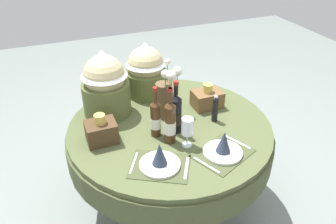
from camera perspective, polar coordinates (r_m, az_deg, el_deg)
The scene contains 14 objects.
ground at distance 2.78m, azimuth 0.27°, elevation -14.62°, with size 8.00×8.00×0.00m, color gray.
dining_table at distance 2.39m, azimuth 0.31°, elevation -4.78°, with size 1.42×1.42×0.73m.
place_setting_left at distance 1.94m, azimuth -1.42°, elevation -8.13°, with size 0.42×0.39×0.16m.
place_setting_right at distance 2.05m, azimuth 9.38°, elevation -5.98°, with size 0.42×0.37×0.16m.
flower_vase at distance 2.31m, azimuth -0.51°, elevation 3.00°, with size 0.20×0.18×0.43m.
wine_bottle_left at distance 2.14m, azimuth -2.13°, elevation -1.04°, with size 0.07×0.07×0.35m.
wine_bottle_centre at distance 2.17m, azimuth 1.31°, elevation -0.21°, with size 0.08×0.08×0.37m.
wine_bottle_right at distance 2.07m, azimuth 0.36°, elevation -1.73°, with size 0.07×0.07×0.38m.
wine_glass_right at distance 2.04m, azimuth 3.34°, elevation -2.57°, with size 0.07×0.07×0.20m.
pepper_mill at distance 2.32m, azimuth 8.01°, elevation 0.52°, with size 0.04×0.04×0.20m.
gift_tub_back_left at distance 2.36m, azimuth -10.69°, elevation 5.17°, with size 0.34×0.34×0.48m.
gift_tub_back_centre at distance 2.60m, azimuth -3.81°, elevation 7.55°, with size 0.32×0.32×0.43m.
woven_basket_side_left at distance 2.15m, azimuth -11.28°, elevation -3.22°, with size 0.19×0.15×0.20m.
woven_basket_side_right at distance 2.49m, azimuth 6.66°, elevation 2.32°, with size 0.21×0.15×0.19m.
Camera 1 is at (-0.71, -1.77, 2.02)m, focal length 35.85 mm.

